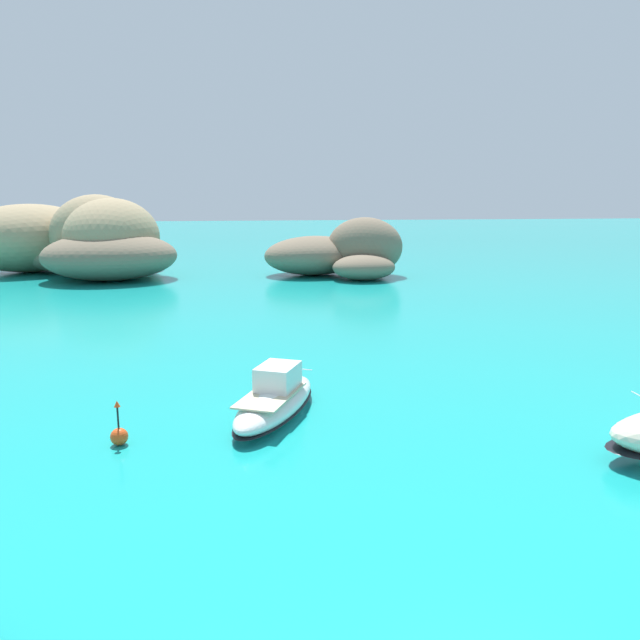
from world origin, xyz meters
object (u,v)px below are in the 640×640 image
islet_small (340,253)px  channel_buoy (119,435)px  islet_large (80,243)px  motorboat_white (275,400)px

islet_small → channel_buoy: (-15.04, -40.93, -1.92)m
islet_large → islet_small: size_ratio=1.61×
islet_large → islet_small: 26.39m
islet_small → motorboat_white: bearing=-104.2°
islet_small → motorboat_white: size_ratio=2.45×
islet_small → channel_buoy: islet_small is taller
islet_large → channel_buoy: (10.81, -46.14, -2.90)m
islet_large → motorboat_white: 47.18m
islet_large → channel_buoy: 47.48m
islet_small → motorboat_white: 40.38m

